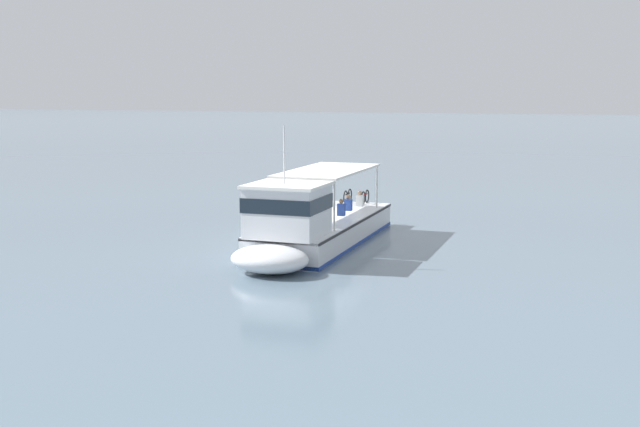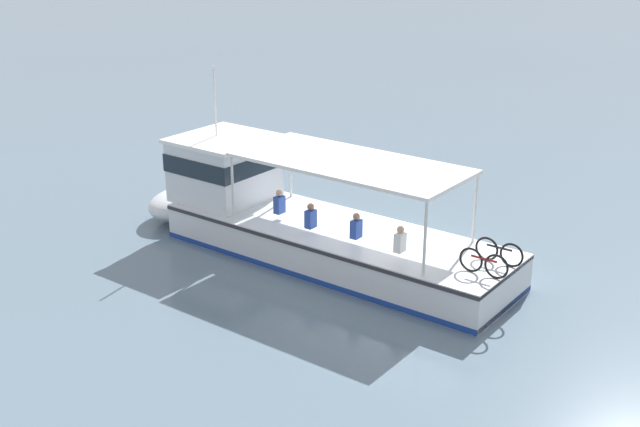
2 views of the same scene
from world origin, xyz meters
The scene contains 2 objects.
ground_plane centered at (0.00, 0.00, 0.00)m, with size 400.00×400.00×0.00m, color slate.
ferry_main centered at (2.56, 1.57, 1.02)m, with size 12.88×3.60×5.32m.
Camera 1 is at (32.88, 12.46, 6.60)m, focal length 44.03 mm.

